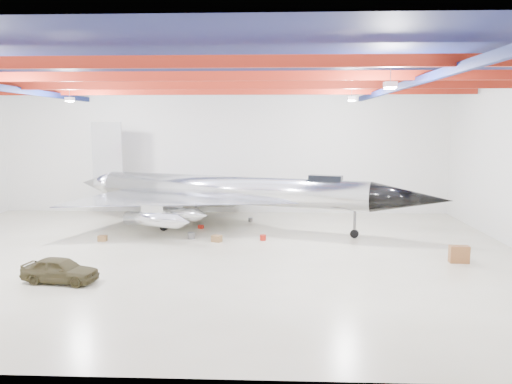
{
  "coord_description": "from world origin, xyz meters",
  "views": [
    {
      "loc": [
        4.83,
        -29.54,
        7.86
      ],
      "look_at": [
        3.49,
        2.0,
        3.61
      ],
      "focal_mm": 35.0,
      "sensor_mm": 36.0,
      "label": 1
    }
  ],
  "objects": [
    {
      "name": "toolbox_red",
      "position": [
        -0.98,
        7.71,
        0.14
      ],
      "size": [
        0.46,
        0.41,
        0.27
      ],
      "primitive_type": "cube",
      "rotation": [
        0.0,
        0.0,
        -0.31
      ],
      "color": "#A81B10",
      "rests_on": "floor"
    },
    {
      "name": "wall_back",
      "position": [
        0.0,
        15.0,
        5.5
      ],
      "size": [
        40.0,
        0.0,
        40.0
      ],
      "primitive_type": "plane",
      "rotation": [
        1.57,
        0.0,
        0.0
      ],
      "color": "silver",
      "rests_on": "floor"
    },
    {
      "name": "ceiling_structure",
      "position": [
        0.0,
        0.0,
        10.32
      ],
      "size": [
        39.5,
        29.5,
        1.08
      ],
      "color": "maroon",
      "rests_on": "ceiling"
    },
    {
      "name": "ceiling",
      "position": [
        0.0,
        0.0,
        11.0
      ],
      "size": [
        40.0,
        40.0,
        0.0
      ],
      "primitive_type": "plane",
      "rotation": [
        3.14,
        0.0,
        0.0
      ],
      "color": "#0A0F38",
      "rests_on": "wall_back"
    },
    {
      "name": "jeep",
      "position": [
        -6.03,
        -5.72,
        0.65
      ],
      "size": [
        4.01,
        2.08,
        1.3
      ],
      "primitive_type": "imported",
      "rotation": [
        0.0,
        0.0,
        1.42
      ],
      "color": "#3E371F",
      "rests_on": "floor"
    },
    {
      "name": "engine_drum",
      "position": [
        -1.12,
        4.22,
        0.22
      ],
      "size": [
        0.61,
        0.61,
        0.45
      ],
      "primitive_type": "cylinder",
      "rotation": [
        0.0,
        0.0,
        0.28
      ],
      "color": "#59595B",
      "rests_on": "floor"
    },
    {
      "name": "tool_chest",
      "position": [
        3.89,
        3.94,
        0.19
      ],
      "size": [
        0.47,
        0.47,
        0.39
      ],
      "primitive_type": "cylinder",
      "rotation": [
        0.0,
        0.0,
        -0.09
      ],
      "color": "#A81B10",
      "rests_on": "floor"
    },
    {
      "name": "jet_aircraft",
      "position": [
        1.16,
        7.98,
        2.66
      ],
      "size": [
        28.85,
        21.44,
        8.11
      ],
      "rotation": [
        0.0,
        0.0,
        -0.32
      ],
      "color": "silver",
      "rests_on": "floor"
    },
    {
      "name": "oil_barrel",
      "position": [
        0.76,
        3.39,
        0.22
      ],
      "size": [
        0.78,
        0.72,
        0.44
      ],
      "primitive_type": "cube",
      "rotation": [
        0.0,
        0.0,
        -0.43
      ],
      "color": "olive",
      "rests_on": "floor"
    },
    {
      "name": "floor",
      "position": [
        0.0,
        0.0,
        0.0
      ],
      "size": [
        40.0,
        40.0,
        0.0
      ],
      "primitive_type": "plane",
      "color": "#B7B091",
      "rests_on": "ground"
    },
    {
      "name": "spares_box",
      "position": [
        2.67,
        10.68,
        0.17
      ],
      "size": [
        0.43,
        0.43,
        0.33
      ],
      "primitive_type": "cylinder",
      "rotation": [
        0.0,
        0.0,
        0.18
      ],
      "color": "#59595B",
      "rests_on": "floor"
    },
    {
      "name": "desk",
      "position": [
        15.31,
        -1.18,
        0.5
      ],
      "size": [
        1.11,
        0.6,
        1.0
      ],
      "primitive_type": "cube",
      "rotation": [
        0.0,
        0.0,
        -0.05
      ],
      "color": "brown",
      "rests_on": "floor"
    },
    {
      "name": "crate_ply",
      "position": [
        -7.05,
        3.25,
        0.2
      ],
      "size": [
        0.57,
        0.46,
        0.4
      ],
      "primitive_type": "cube",
      "rotation": [
        0.0,
        0.0,
        0.01
      ],
      "color": "olive",
      "rests_on": "floor"
    }
  ]
}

